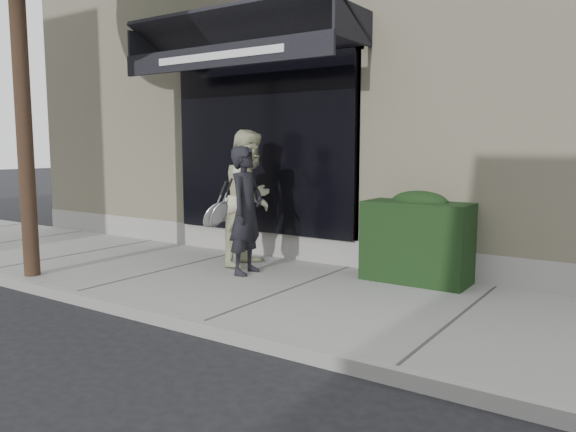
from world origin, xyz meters
The scene contains 7 objects.
ground centered at (0.00, 0.00, 0.00)m, with size 80.00×80.00×0.00m, color black.
sidewalk centered at (0.00, 0.00, 0.06)m, with size 20.00×3.00×0.12m, color gray.
curb centered at (0.00, -1.55, 0.07)m, with size 20.00×0.10×0.14m, color gray.
building_facade centered at (-0.01, 4.96, 2.74)m, with size 14.30×8.04×5.64m.
hedge centered at (1.10, 1.25, 0.66)m, with size 1.30×0.70×1.14m.
pedestrian_front centered at (-0.94, 0.36, 0.96)m, with size 0.68×0.77×1.68m.
pedestrian_back centered at (-1.23, 0.84, 1.07)m, with size 0.84×1.01×1.91m.
Camera 1 is at (3.63, -5.39, 1.80)m, focal length 35.00 mm.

